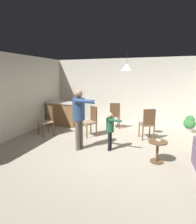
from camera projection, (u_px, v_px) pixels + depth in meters
The scene contains 14 objects.
ground at pixel (105, 152), 4.95m from camera, with size 7.68×7.68×0.00m, color #B2A893.
wall_back at pixel (128, 92), 7.65m from camera, with size 6.40×0.10×2.70m, color silver.
wall_left at pixel (7, 97), 5.72m from camera, with size 0.10×6.40×2.70m, color silver.
kitchen_counter at pixel (63, 114), 7.60m from camera, with size 1.26×0.66×0.95m.
side_table_by_couch at pixel (157, 149), 4.31m from camera, with size 0.44×0.44×0.52m.
person_adult at pixel (79, 113), 4.96m from camera, with size 0.80×0.52×1.65m.
person_child at pixel (110, 127), 4.95m from camera, with size 0.55×0.32×1.05m.
dining_chair_by_counter at pixel (148, 123), 5.85m from camera, with size 0.56×0.56×1.00m.
dining_chair_near_wall at pixel (114, 114), 7.09m from camera, with size 0.54×0.54×1.00m.
dining_chair_centre_back at pixel (91, 120), 6.20m from camera, with size 0.59×0.59×1.00m.
dining_chair_spare at pixel (47, 119), 6.28m from camera, with size 0.57×0.57×1.00m.
potted_plant_corner at pixel (190, 123), 6.58m from camera, with size 0.41×0.41×0.63m.
spare_remote_on_table at pixel (159, 140), 4.29m from camera, with size 0.04×0.13×0.04m, color white.
ceiling_light_pendant at pixel (127, 67), 5.31m from camera, with size 0.32×0.32×0.55m.
Camera 1 is at (1.34, -4.46, 2.01)m, focal length 29.68 mm.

